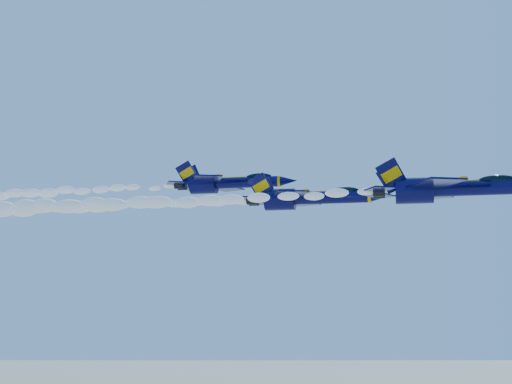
# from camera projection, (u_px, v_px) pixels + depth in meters

# --- Properties ---
(jet_lead) EXTENTS (17.89, 14.68, 6.65)m
(jet_lead) POSITION_uv_depth(u_px,v_px,m) (450.00, 188.00, 58.66)
(jet_lead) COLOR #090637
(smoke_trail_jet_lead) EXTENTS (52.66, 2.14, 1.92)m
(smoke_trail_jet_lead) POSITION_uv_depth(u_px,v_px,m) (143.00, 202.00, 66.14)
(smoke_trail_jet_lead) COLOR white
(jet_second) EXTENTS (17.95, 14.72, 6.67)m
(jet_second) POSITION_uv_depth(u_px,v_px,m) (308.00, 198.00, 71.93)
(jet_second) COLOR #090637
(smoke_trail_jet_second) EXTENTS (52.66, 2.14, 1.93)m
(smoke_trail_jet_second) POSITION_uv_depth(u_px,v_px,m) (66.00, 209.00, 79.42)
(smoke_trail_jet_second) COLOR white
(jet_third) EXTENTS (18.05, 14.81, 6.71)m
(jet_third) POSITION_uv_depth(u_px,v_px,m) (228.00, 183.00, 82.63)
(jet_third) COLOR #090637
(smoke_trail_jet_third) EXTENTS (52.66, 2.16, 1.94)m
(smoke_trail_jet_third) POSITION_uv_depth(u_px,v_px,m) (21.00, 194.00, 90.13)
(smoke_trail_jet_third) COLOR white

